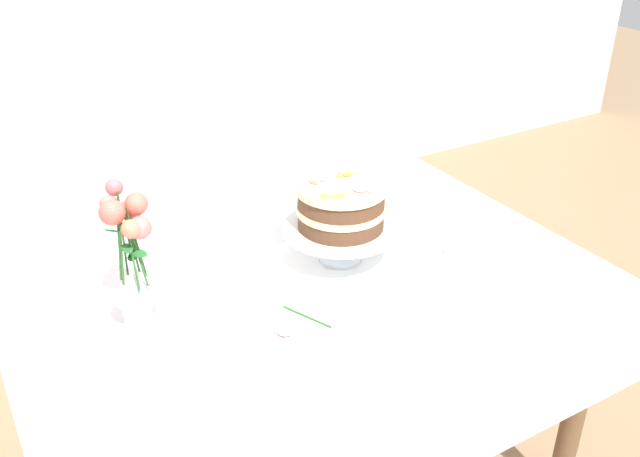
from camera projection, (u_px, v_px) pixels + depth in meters
The scene contains 7 objects.
dining_table at pixel (310, 312), 1.72m from camera, with size 1.40×1.00×0.74m.
linen_napkin at pixel (340, 259), 1.77m from camera, with size 0.32×0.32×0.00m, color white.
cake_stand at pixel (341, 232), 1.73m from camera, with size 0.29×0.29×0.10m.
layer_cake at pixel (341, 204), 1.69m from camera, with size 0.22×0.22×0.13m.
flower_vase at pixel (131, 259), 1.46m from camera, with size 0.11×0.12×0.34m.
teacup at pixel (458, 249), 1.78m from camera, with size 0.13×0.13×0.05m.
fallen_rose at pixel (286, 325), 1.49m from camera, with size 0.12×0.12×0.05m.
Camera 1 is at (-0.70, -1.25, 1.66)m, focal length 38.83 mm.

